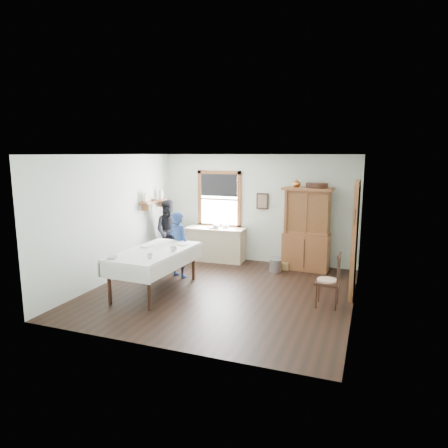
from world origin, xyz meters
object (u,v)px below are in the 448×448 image
(spindle_chair, at_px, (328,280))
(wicker_basket, at_px, (282,265))
(work_counter, at_px, (216,244))
(dining_table, at_px, (155,271))
(woman_blue, at_px, (179,247))
(figure_dark, at_px, (170,233))
(china_hutch, at_px, (307,229))
(pail, at_px, (275,265))

(spindle_chair, distance_m, wicker_basket, 2.42)
(work_counter, bearing_deg, wicker_basket, -8.88)
(dining_table, height_order, spindle_chair, spindle_chair)
(spindle_chair, xyz_separation_m, woman_blue, (-3.29, 0.64, 0.19))
(dining_table, bearing_deg, figure_dark, 110.31)
(work_counter, relative_size, china_hutch, 0.77)
(work_counter, distance_m, spindle_chair, 3.75)
(figure_dark, bearing_deg, pail, -18.38)
(work_counter, xyz_separation_m, china_hutch, (2.29, 0.01, 0.55))
(dining_table, distance_m, woman_blue, 1.04)
(china_hutch, height_order, wicker_basket, china_hutch)
(china_hutch, bearing_deg, spindle_chair, -67.31)
(spindle_chair, bearing_deg, pail, 129.78)
(dining_table, relative_size, pail, 7.00)
(china_hutch, xyz_separation_m, figure_dark, (-3.35, -0.50, -0.24))
(pail, bearing_deg, woman_blue, -149.77)
(work_counter, bearing_deg, woman_blue, -102.54)
(work_counter, height_order, woman_blue, woman_blue)
(china_hutch, distance_m, dining_table, 3.69)
(work_counter, xyz_separation_m, spindle_chair, (3.03, -2.20, 0.07))
(spindle_chair, height_order, wicker_basket, spindle_chair)
(wicker_basket, xyz_separation_m, woman_blue, (-2.02, -1.38, 0.59))
(pail, bearing_deg, figure_dark, -178.98)
(figure_dark, bearing_deg, woman_blue, -72.79)
(woman_blue, bearing_deg, wicker_basket, -125.66)
(china_hutch, relative_size, spindle_chair, 1.96)
(pail, xyz_separation_m, wicker_basket, (0.10, 0.26, -0.06))
(china_hutch, xyz_separation_m, pail, (-0.62, -0.45, -0.82))
(china_hutch, height_order, dining_table, china_hutch)
(china_hutch, height_order, spindle_chair, china_hutch)
(work_counter, relative_size, spindle_chair, 1.51)
(dining_table, bearing_deg, pail, 47.44)
(pail, distance_m, wicker_basket, 0.28)
(dining_table, height_order, woman_blue, woman_blue)
(figure_dark, bearing_deg, dining_table, -89.09)
(work_counter, relative_size, dining_table, 0.71)
(spindle_chair, relative_size, figure_dark, 0.68)
(work_counter, xyz_separation_m, pail, (1.67, -0.44, -0.28))
(china_hutch, relative_size, wicker_basket, 6.33)
(work_counter, distance_m, woman_blue, 1.60)
(china_hutch, bearing_deg, dining_table, -130.77)
(pail, distance_m, woman_blue, 2.29)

